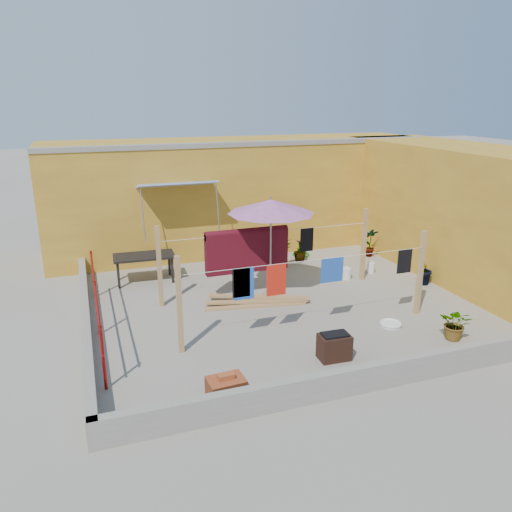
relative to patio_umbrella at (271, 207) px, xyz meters
name	(u,v)px	position (x,y,z in m)	size (l,w,h in m)	color
ground	(281,304)	(0.04, -0.58, -2.07)	(80.00, 80.00, 0.00)	#9E998E
wall_back	(238,194)	(0.54, 4.12, -0.46)	(11.00, 3.27, 3.21)	gold
wall_right	(480,216)	(5.24, -0.58, -0.47)	(2.40, 9.00, 3.20)	gold
parapet_front	(369,377)	(0.04, -4.16, -1.85)	(8.30, 0.16, 0.44)	gray
parapet_left	(86,321)	(-4.04, -0.58, -1.85)	(0.16, 7.30, 0.44)	gray
red_railing	(96,300)	(-3.81, -0.78, -1.34)	(0.05, 4.20, 1.10)	maroon
clothesline_rig	(254,254)	(-0.40, -0.01, -1.04)	(5.09, 2.35, 1.80)	tan
patio_umbrella	(271,207)	(0.00, 0.00, 0.00)	(1.99, 1.99, 2.30)	gray
outdoor_table	(144,258)	(-2.59, 1.87, -1.45)	(1.49, 0.79, 0.68)	black
brick_stack	(226,390)	(-2.14, -3.74, -1.86)	(0.57, 0.43, 0.48)	#964722
lumber_pile	(257,301)	(-0.47, -0.42, -1.99)	(2.33, 1.02, 0.14)	tan
brazier	(334,346)	(0.00, -3.11, -1.83)	(0.55, 0.38, 0.48)	black
white_basin	(391,324)	(1.69, -2.32, -2.03)	(0.44, 0.44, 0.08)	silver
water_jug_a	(371,267)	(3.03, 0.58, -1.93)	(0.20, 0.20, 0.31)	silver
water_jug_b	(347,273)	(2.19, 0.37, -1.92)	(0.21, 0.21, 0.33)	silver
green_hose	(301,254)	(1.93, 2.55, -2.03)	(0.50, 0.50, 0.07)	#1B791C
plant_back_a	(278,252)	(0.95, 1.90, -1.67)	(0.71, 0.61, 0.78)	#215418
plant_back_b	(300,250)	(1.67, 2.08, -1.75)	(0.35, 0.35, 0.63)	#215418
plant_right_a	(370,242)	(3.74, 1.81, -1.65)	(0.44, 0.30, 0.84)	#215418
plant_right_b	(424,269)	(3.74, -0.61, -1.67)	(0.44, 0.35, 0.79)	#215418
plant_right_c	(456,324)	(2.48, -3.21, -1.75)	(0.57, 0.49, 0.63)	#215418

